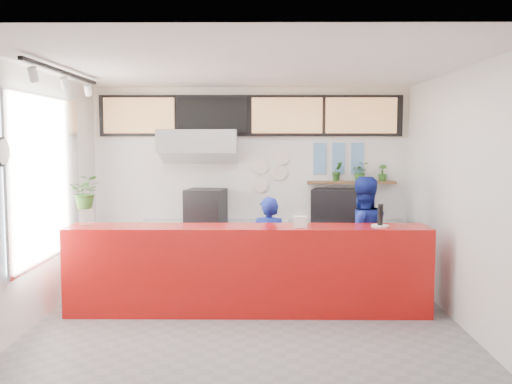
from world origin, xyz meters
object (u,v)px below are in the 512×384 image
at_px(pepper_mill, 380,215).
at_px(panini_oven, 206,205).
at_px(espresso_machine, 339,205).
at_px(staff_right, 362,238).
at_px(staff_center, 269,248).
at_px(service_counter, 248,270).

bearing_deg(pepper_mill, panini_oven, 142.39).
distance_m(espresso_machine, staff_right, 1.22).
height_order(espresso_machine, pepper_mill, espresso_machine).
bearing_deg(staff_center, service_counter, 68.46).
bearing_deg(panini_oven, staff_center, -39.14).
height_order(service_counter, staff_center, staff_center).
distance_m(staff_center, pepper_mill, 1.61).
xyz_separation_m(staff_right, pepper_mill, (0.11, -0.64, 0.41)).
relative_size(espresso_machine, pepper_mill, 2.99).
bearing_deg(service_counter, staff_center, 67.17).
bearing_deg(panini_oven, staff_right, -16.39).
distance_m(panini_oven, espresso_machine, 2.07).
xyz_separation_m(panini_oven, staff_center, (0.97, -1.16, -0.45)).
height_order(panini_oven, staff_right, staff_right).
distance_m(service_counter, staff_right, 1.69).
bearing_deg(service_counter, pepper_mill, -0.18).
bearing_deg(staff_right, service_counter, 11.16).
height_order(panini_oven, staff_center, same).
xyz_separation_m(espresso_machine, staff_center, (-1.11, -1.16, -0.45)).
relative_size(service_counter, staff_right, 2.68).
xyz_separation_m(staff_center, staff_right, (1.27, -0.00, 0.14)).
distance_m(panini_oven, staff_center, 1.58).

